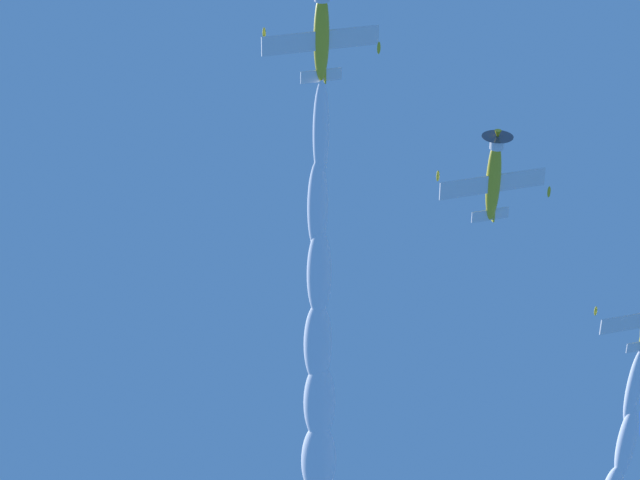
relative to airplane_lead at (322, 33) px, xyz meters
The scene contains 3 objects.
airplane_lead is the anchor object (origin of this frame).
airplane_left_wingman 17.94m from the airplane_lead, 52.67° to the left, with size 8.73×8.07×3.36m.
smoke_trail_lead 30.64m from the airplane_lead, 101.86° to the left, with size 10.83×41.55×3.60m.
Camera 1 is at (3.66, -35.84, 1.48)m, focal length 64.65 mm.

